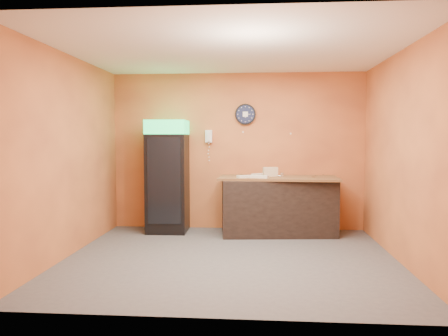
# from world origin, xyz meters

# --- Properties ---
(floor) EXTENTS (4.50, 4.50, 0.00)m
(floor) POSITION_xyz_m (0.00, 0.00, 0.00)
(floor) COLOR #47474C
(floor) RESTS_ON ground
(back_wall) EXTENTS (4.50, 0.02, 2.80)m
(back_wall) POSITION_xyz_m (0.00, 2.00, 1.40)
(back_wall) COLOR orange
(back_wall) RESTS_ON floor
(left_wall) EXTENTS (0.02, 4.00, 2.80)m
(left_wall) POSITION_xyz_m (-2.25, 0.00, 1.40)
(left_wall) COLOR orange
(left_wall) RESTS_ON floor
(right_wall) EXTENTS (0.02, 4.00, 2.80)m
(right_wall) POSITION_xyz_m (2.25, 0.00, 1.40)
(right_wall) COLOR orange
(right_wall) RESTS_ON floor
(ceiling) EXTENTS (4.50, 4.00, 0.02)m
(ceiling) POSITION_xyz_m (0.00, 0.00, 2.80)
(ceiling) COLOR white
(ceiling) RESTS_ON back_wall
(beverage_cooler) EXTENTS (0.70, 0.71, 1.95)m
(beverage_cooler) POSITION_xyz_m (-1.21, 1.61, 0.95)
(beverage_cooler) COLOR black
(beverage_cooler) RESTS_ON floor
(prep_counter) EXTENTS (1.96, 1.02, 0.95)m
(prep_counter) POSITION_xyz_m (0.71, 1.58, 0.47)
(prep_counter) COLOR black
(prep_counter) RESTS_ON floor
(wall_clock) EXTENTS (0.37, 0.06, 0.37)m
(wall_clock) POSITION_xyz_m (0.14, 1.97, 2.06)
(wall_clock) COLOR black
(wall_clock) RESTS_ON back_wall
(wall_phone) EXTENTS (0.12, 0.11, 0.22)m
(wall_phone) POSITION_xyz_m (-0.51, 1.95, 1.67)
(wall_phone) COLOR white
(wall_phone) RESTS_ON back_wall
(butcher_paper) EXTENTS (2.01, 0.96, 0.04)m
(butcher_paper) POSITION_xyz_m (0.71, 1.58, 0.97)
(butcher_paper) COLOR brown
(butcher_paper) RESTS_ON prep_counter
(sub_roll_stack) EXTENTS (0.26, 0.16, 0.16)m
(sub_roll_stack) POSITION_xyz_m (0.58, 1.62, 1.06)
(sub_roll_stack) COLOR beige
(sub_roll_stack) RESTS_ON butcher_paper
(wrapped_sandwich_left) EXTENTS (0.29, 0.22, 0.04)m
(wrapped_sandwich_left) POSITION_xyz_m (0.16, 1.34, 1.01)
(wrapped_sandwich_left) COLOR silver
(wrapped_sandwich_left) RESTS_ON butcher_paper
(wrapped_sandwich_mid) EXTENTS (0.32, 0.20, 0.04)m
(wrapped_sandwich_mid) POSITION_xyz_m (0.39, 1.32, 1.01)
(wrapped_sandwich_mid) COLOR silver
(wrapped_sandwich_mid) RESTS_ON butcher_paper
(wrapped_sandwich_right) EXTENTS (0.29, 0.26, 0.04)m
(wrapped_sandwich_right) POSITION_xyz_m (0.40, 1.73, 1.01)
(wrapped_sandwich_right) COLOR silver
(wrapped_sandwich_right) RESTS_ON butcher_paper
(kitchen_tool) EXTENTS (0.06, 0.06, 0.06)m
(kitchen_tool) POSITION_xyz_m (0.79, 1.64, 1.02)
(kitchen_tool) COLOR silver
(kitchen_tool) RESTS_ON butcher_paper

